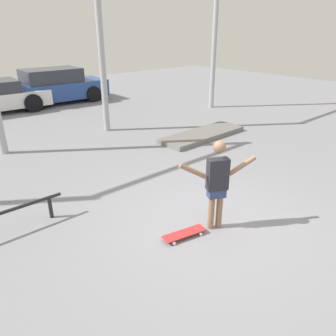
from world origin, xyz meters
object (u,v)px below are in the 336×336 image
at_px(skateboard, 184,234).
at_px(skateboarder, 217,181).
at_px(manual_pad, 203,135).
at_px(parked_car_blue, 56,87).

bearing_deg(skateboard, skateboarder, -1.11).
height_order(skateboard, manual_pad, manual_pad).
relative_size(skateboard, manual_pad, 0.26).
bearing_deg(skateboard, parked_car_blue, 87.77).
relative_size(skateboarder, parked_car_blue, 0.36).
xyz_separation_m(manual_pad, parked_car_blue, (-1.32, 7.80, 0.66)).
height_order(skateboarder, parked_car_blue, skateboarder).
distance_m(skateboarder, manual_pad, 5.14).
height_order(skateboarder, skateboard, skateboarder).
bearing_deg(parked_car_blue, skateboarder, -99.27).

